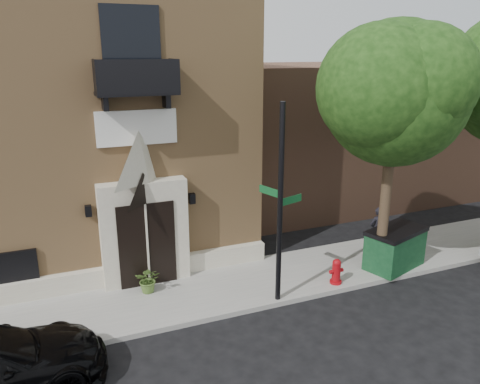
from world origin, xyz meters
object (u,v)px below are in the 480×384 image
object	(u,v)px
pedestrian_near	(377,230)
fire_hydrant	(336,271)
street_sign	(280,205)
dumpster	(395,248)

from	to	relation	value
pedestrian_near	fire_hydrant	bearing A→B (deg)	28.33
street_sign	fire_hydrant	world-z (taller)	street_sign
fire_hydrant	pedestrian_near	distance (m)	2.95
street_sign	pedestrian_near	distance (m)	5.27
street_sign	dumpster	bearing A→B (deg)	-12.46
fire_hydrant	dumpster	world-z (taller)	dumpster
street_sign	fire_hydrant	xyz separation A→B (m)	(2.07, 0.15, -2.44)
fire_hydrant	street_sign	bearing A→B (deg)	-175.89
fire_hydrant	dumpster	size ratio (longest dim) A/B	0.35
fire_hydrant	pedestrian_near	size ratio (longest dim) A/B	0.47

